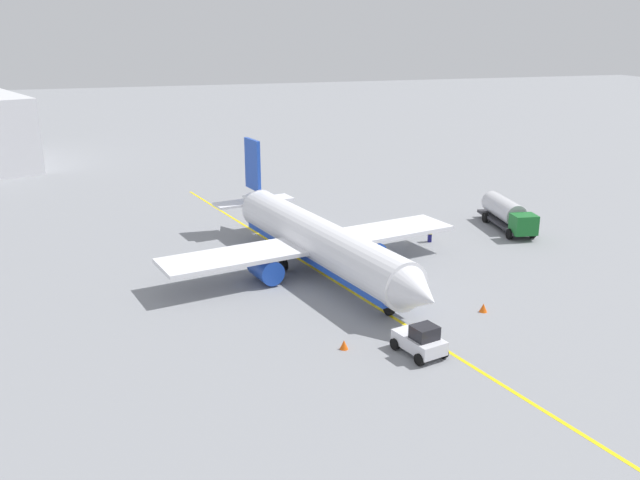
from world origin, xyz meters
TOP-DOWN VIEW (x-y plane):
  - ground_plane at (0.00, 0.00)m, footprint 400.00×400.00m
  - airplane at (-0.46, -0.10)m, footprint 33.32×28.25m
  - fuel_tanker at (-6.94, 23.12)m, footprint 10.36×3.89m
  - pushback_tug at (17.00, 1.73)m, footprint 3.97×3.05m
  - refueling_worker at (-5.21, 13.21)m, footprint 0.59×0.47m
  - safety_cone_nose at (14.80, -2.86)m, footprint 0.59×0.59m
  - safety_cone_wingtip at (12.02, 9.37)m, footprint 0.62×0.62m
  - taxi_line_marking at (0.00, 0.00)m, footprint 68.38×15.08m

SIDE VIEW (x-z plane):
  - ground_plane at x=0.00m, z-range 0.00..0.00m
  - taxi_line_marking at x=0.00m, z-range 0.00..0.01m
  - safety_cone_nose at x=14.80m, z-range 0.00..0.65m
  - safety_cone_wingtip at x=12.02m, z-range 0.00..0.68m
  - refueling_worker at x=-5.21m, z-range -0.03..1.68m
  - pushback_tug at x=17.00m, z-range -0.09..2.11m
  - fuel_tanker at x=-6.94m, z-range 0.15..3.30m
  - airplane at x=-0.46m, z-range -2.18..7.67m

